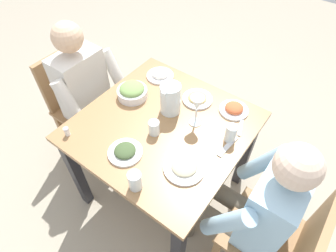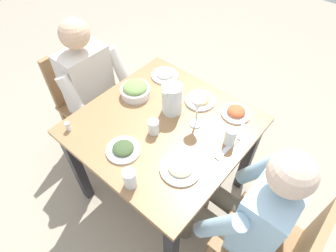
# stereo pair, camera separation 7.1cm
# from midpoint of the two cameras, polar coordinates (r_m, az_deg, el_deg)

# --- Properties ---
(ground_plane) EXTENTS (8.00, 8.00, 0.00)m
(ground_plane) POSITION_cam_midpoint_polar(r_m,az_deg,el_deg) (2.23, 0.22, -12.63)
(ground_plane) COLOR #9E937F
(dining_table) EXTENTS (0.93, 0.93, 0.76)m
(dining_table) POSITION_cam_midpoint_polar(r_m,az_deg,el_deg) (1.71, 0.28, -2.41)
(dining_table) COLOR #997047
(dining_table) RESTS_ON ground_plane
(chair_near) EXTENTS (0.40, 0.40, 0.86)m
(chair_near) POSITION_cam_midpoint_polar(r_m,az_deg,el_deg) (1.66, 22.21, -21.73)
(chair_near) COLOR #997047
(chair_near) RESTS_ON ground_plane
(chair_far) EXTENTS (0.40, 0.40, 0.86)m
(chair_far) POSITION_cam_midpoint_polar(r_m,az_deg,el_deg) (2.27, -15.80, 5.86)
(chair_far) COLOR #997047
(chair_far) RESTS_ON ground_plane
(diner_near) EXTENTS (0.48, 0.53, 1.15)m
(diner_near) POSITION_cam_midpoint_polar(r_m,az_deg,el_deg) (1.53, 16.95, -15.93)
(diner_near) COLOR #9EC6E0
(diner_near) RESTS_ON ground_plane
(diner_far) EXTENTS (0.48, 0.53, 1.15)m
(diner_far) POSITION_cam_midpoint_polar(r_m,az_deg,el_deg) (2.04, -13.11, 6.41)
(diner_far) COLOR silver
(diner_far) RESTS_ON ground_plane
(water_pitcher) EXTENTS (0.16, 0.12, 0.19)m
(water_pitcher) POSITION_cam_midpoint_polar(r_m,az_deg,el_deg) (1.62, 2.11, 5.51)
(water_pitcher) COLOR silver
(water_pitcher) RESTS_ON dining_table
(salad_bowl) EXTENTS (0.19, 0.19, 0.09)m
(salad_bowl) POSITION_cam_midpoint_polar(r_m,az_deg,el_deg) (1.77, -5.49, 7.32)
(salad_bowl) COLOR white
(salad_bowl) RESTS_ON dining_table
(plate_rice_curry) EXTENTS (0.17, 0.17, 0.05)m
(plate_rice_curry) POSITION_cam_midpoint_polar(r_m,az_deg,el_deg) (1.71, 14.80, 2.71)
(plate_rice_curry) COLOR white
(plate_rice_curry) RESTS_ON dining_table
(plate_beans) EXTENTS (0.21, 0.21, 0.04)m
(plate_beans) POSITION_cam_midpoint_polar(r_m,az_deg,el_deg) (1.42, 4.01, -8.45)
(plate_beans) COLOR white
(plate_beans) RESTS_ON dining_table
(plate_yoghurt) EXTENTS (0.18, 0.18, 0.05)m
(plate_yoghurt) POSITION_cam_midpoint_polar(r_m,az_deg,el_deg) (1.91, 0.42, 10.40)
(plate_yoghurt) COLOR white
(plate_yoghurt) RESTS_ON dining_table
(plate_dolmas) EXTENTS (0.18, 0.18, 0.04)m
(plate_dolmas) POSITION_cam_midpoint_polar(r_m,az_deg,el_deg) (1.49, -7.72, -4.68)
(plate_dolmas) COLOR white
(plate_dolmas) RESTS_ON dining_table
(plate_fries) EXTENTS (0.19, 0.19, 0.04)m
(plate_fries) POSITION_cam_midpoint_polar(r_m,az_deg,el_deg) (1.75, 7.68, 5.31)
(plate_fries) COLOR white
(plate_fries) RESTS_ON dining_table
(water_glass_center) EXTENTS (0.07, 0.07, 0.11)m
(water_glass_center) POSITION_cam_midpoint_polar(r_m,az_deg,el_deg) (1.34, -6.21, -10.58)
(water_glass_center) COLOR silver
(water_glass_center) RESTS_ON dining_table
(water_glass_near_right) EXTENTS (0.06, 0.06, 0.09)m
(water_glass_near_right) POSITION_cam_midpoint_polar(r_m,az_deg,el_deg) (1.54, -1.62, -0.21)
(water_glass_near_right) COLOR silver
(water_glass_near_right) RESTS_ON dining_table
(water_glass_by_pitcher) EXTENTS (0.06, 0.06, 0.11)m
(water_glass_by_pitcher) POSITION_cam_midpoint_polar(r_m,az_deg,el_deg) (1.53, 13.83, -2.13)
(water_glass_by_pitcher) COLOR silver
(water_glass_by_pitcher) RESTS_ON dining_table
(wine_glass) EXTENTS (0.08, 0.08, 0.20)m
(wine_glass) POSITION_cam_midpoint_polar(r_m,az_deg,el_deg) (1.52, 7.34, 3.91)
(wine_glass) COLOR silver
(wine_glass) RESTS_ON dining_table
(salt_shaker) EXTENTS (0.03, 0.03, 0.05)m
(salt_shaker) POSITION_cam_midpoint_polar(r_m,az_deg,el_deg) (1.65, -18.45, -0.08)
(salt_shaker) COLOR white
(salt_shaker) RESTS_ON dining_table
(fork_near) EXTENTS (0.17, 0.04, 0.01)m
(fork_near) POSITION_cam_midpoint_polar(r_m,az_deg,el_deg) (1.53, 13.07, -4.66)
(fork_near) COLOR silver
(fork_near) RESTS_ON dining_table
(knife_near) EXTENTS (0.18, 0.08, 0.01)m
(knife_near) POSITION_cam_midpoint_polar(r_m,az_deg,el_deg) (1.65, 15.99, -0.32)
(knife_near) COLOR silver
(knife_near) RESTS_ON dining_table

